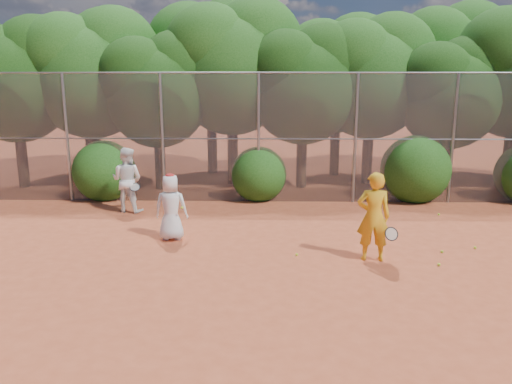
{
  "coord_description": "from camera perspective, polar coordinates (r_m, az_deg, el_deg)",
  "views": [
    {
      "loc": [
        -0.73,
        -9.46,
        3.82
      ],
      "look_at": [
        -1.0,
        2.5,
        1.1
      ],
      "focal_mm": 35.0,
      "sensor_mm": 36.0,
      "label": 1
    }
  ],
  "objects": [
    {
      "name": "player_teen",
      "position": [
        12.17,
        -9.68,
        -1.69
      ],
      "size": [
        0.8,
        0.53,
        1.63
      ],
      "rotation": [
        0.0,
        0.0,
        3.12
      ],
      "color": "silver",
      "rests_on": "ground"
    },
    {
      "name": "ball_5",
      "position": [
        15.2,
        20.17,
        -2.42
      ],
      "size": [
        0.07,
        0.07,
        0.07
      ],
      "primitive_type": "sphere",
      "color": "#B9DA27",
      "rests_on": "ground"
    },
    {
      "name": "tree_10",
      "position": [
        20.64,
        -5.02,
        15.01
      ],
      "size": [
        5.15,
        4.48,
        7.06
      ],
      "color": "black",
      "rests_on": "ground"
    },
    {
      "name": "tree_2",
      "position": [
        17.69,
        -11.09,
        11.82
      ],
      "size": [
        3.99,
        3.47,
        5.47
      ],
      "color": "black",
      "rests_on": "ground"
    },
    {
      "name": "tree_11",
      "position": [
        20.3,
        9.45,
        13.62
      ],
      "size": [
        4.64,
        4.03,
        6.35
      ],
      "color": "black",
      "rests_on": "ground"
    },
    {
      "name": "bush_0",
      "position": [
        16.85,
        -16.97,
        2.62
      ],
      "size": [
        2.0,
        2.0,
        2.0
      ],
      "primitive_type": "sphere",
      "color": "#194812",
      "rests_on": "ground"
    },
    {
      "name": "tree_4",
      "position": [
        17.74,
        5.57,
        12.56
      ],
      "size": [
        4.19,
        3.64,
        5.73
      ],
      "color": "black",
      "rests_on": "ground"
    },
    {
      "name": "tree_0",
      "position": [
        19.55,
        -25.78,
        11.91
      ],
      "size": [
        4.38,
        3.81,
        6.0
      ],
      "color": "black",
      "rests_on": "ground"
    },
    {
      "name": "player_white",
      "position": [
        14.98,
        -14.52,
        1.34
      ],
      "size": [
        1.05,
        0.9,
        1.9
      ],
      "rotation": [
        0.0,
        0.0,
        2.93
      ],
      "color": "white",
      "rests_on": "ground"
    },
    {
      "name": "ball_2",
      "position": [
        11.19,
        20.18,
        -7.79
      ],
      "size": [
        0.07,
        0.07,
        0.07
      ],
      "primitive_type": "sphere",
      "color": "#B9DA27",
      "rests_on": "ground"
    },
    {
      "name": "tree_6",
      "position": [
        18.59,
        21.43,
        10.87
      ],
      "size": [
        3.86,
        3.36,
        5.29
      ],
      "color": "black",
      "rests_on": "ground"
    },
    {
      "name": "tree_1",
      "position": [
        19.04,
        -18.25,
        13.23
      ],
      "size": [
        4.64,
        4.03,
        6.35
      ],
      "color": "black",
      "rests_on": "ground"
    },
    {
      "name": "ball_4",
      "position": [
        11.11,
        4.68,
        -7.15
      ],
      "size": [
        0.07,
        0.07,
        0.07
      ],
      "primitive_type": "sphere",
      "color": "#B9DA27",
      "rests_on": "ground"
    },
    {
      "name": "ball_0",
      "position": [
        12.02,
        20.48,
        -6.4
      ],
      "size": [
        0.07,
        0.07,
        0.07
      ],
      "primitive_type": "sphere",
      "color": "#B9DA27",
      "rests_on": "ground"
    },
    {
      "name": "ground",
      "position": [
        10.23,
        5.37,
        -9.18
      ],
      "size": [
        80.0,
        80.0,
        0.0
      ],
      "primitive_type": "plane",
      "color": "#A84426",
      "rests_on": "ground"
    },
    {
      "name": "player_yellow",
      "position": [
        10.87,
        13.29,
        -2.77
      ],
      "size": [
        0.88,
        0.56,
        1.93
      ],
      "rotation": [
        0.0,
        0.0,
        3.07
      ],
      "color": "gold",
      "rests_on": "ground"
    },
    {
      "name": "tree_3",
      "position": [
        18.35,
        -2.57,
        14.6
      ],
      "size": [
        4.89,
        4.26,
        6.7
      ],
      "color": "black",
      "rests_on": "ground"
    },
    {
      "name": "tree_9",
      "position": [
        21.55,
        -18.8,
        13.53
      ],
      "size": [
        4.83,
        4.2,
        6.62
      ],
      "color": "black",
      "rests_on": "ground"
    },
    {
      "name": "ball_1",
      "position": [
        12.58,
        23.76,
        -5.83
      ],
      "size": [
        0.07,
        0.07,
        0.07
      ],
      "primitive_type": "sphere",
      "color": "#B9DA27",
      "rests_on": "ground"
    },
    {
      "name": "fence_back",
      "position": [
        15.57,
        3.55,
        6.27
      ],
      "size": [
        20.05,
        0.09,
        4.03
      ],
      "color": "gray",
      "rests_on": "ground"
    },
    {
      "name": "tree_5",
      "position": [
        18.88,
        13.21,
        13.18
      ],
      "size": [
        4.51,
        3.92,
        6.17
      ],
      "color": "black",
      "rests_on": "ground"
    },
    {
      "name": "bush_2",
      "position": [
        16.68,
        17.77,
        2.81
      ],
      "size": [
        2.2,
        2.2,
        2.2
      ],
      "primitive_type": "sphere",
      "color": "#194812",
      "rests_on": "ground"
    },
    {
      "name": "tree_12",
      "position": [
        21.96,
        21.32,
        13.78
      ],
      "size": [
        5.02,
        4.37,
        6.88
      ],
      "color": "black",
      "rests_on": "ground"
    },
    {
      "name": "bush_1",
      "position": [
        16.03,
        0.3,
        2.32
      ],
      "size": [
        1.8,
        1.8,
        1.8
      ],
      "primitive_type": "sphere",
      "color": "#194812",
      "rests_on": "ground"
    }
  ]
}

